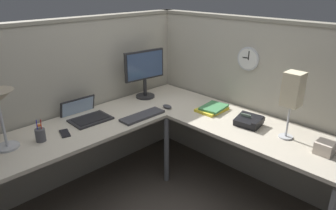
{
  "coord_description": "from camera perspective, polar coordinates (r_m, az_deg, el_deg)",
  "views": [
    {
      "loc": [
        -1.7,
        -1.74,
        1.87
      ],
      "look_at": [
        0.19,
        0.17,
        0.81
      ],
      "focal_mm": 33.3,
      "sensor_mm": 36.0,
      "label": 1
    }
  ],
  "objects": [
    {
      "name": "book_stack",
      "position": [
        2.99,
        8.17,
        -0.63
      ],
      "size": [
        0.3,
        0.23,
        0.04
      ],
      "color": "yellow",
      "rests_on": "desk"
    },
    {
      "name": "tissue_box",
      "position": [
        2.49,
        26.77,
        -7.01
      ],
      "size": [
        0.12,
        0.12,
        0.09
      ],
      "primitive_type": "cube",
      "color": "beige",
      "rests_on": "desk"
    },
    {
      "name": "keyboard",
      "position": [
        2.83,
        -4.69,
        -1.98
      ],
      "size": [
        0.43,
        0.14,
        0.02
      ],
      "primitive_type": "cube",
      "rotation": [
        0.0,
        0.0,
        -0.01
      ],
      "color": "#38383D",
      "rests_on": "desk"
    },
    {
      "name": "laptop",
      "position": [
        2.91,
        -14.96,
        -1.72
      ],
      "size": [
        0.35,
        0.39,
        0.22
      ],
      "color": "#232326",
      "rests_on": "desk"
    },
    {
      "name": "office_phone",
      "position": [
        2.74,
        14.68,
        -2.93
      ],
      "size": [
        0.21,
        0.22,
        0.11
      ],
      "color": "black",
      "rests_on": "desk"
    },
    {
      "name": "cubicle_wall_back",
      "position": [
        3.12,
        -16.49,
        0.5
      ],
      "size": [
        2.57,
        0.12,
        1.58
      ],
      "color": "#A8A393",
      "rests_on": "ground"
    },
    {
      "name": "wall_clock",
      "position": [
        3.0,
        14.51,
        8.19
      ],
      "size": [
        0.04,
        0.22,
        0.22
      ],
      "color": "#B7BABF"
    },
    {
      "name": "cell_phone",
      "position": [
        2.65,
        -18.37,
        -4.93
      ],
      "size": [
        0.11,
        0.16,
        0.01
      ],
      "primitive_type": "cube",
      "rotation": [
        0.0,
        0.0,
        -0.29
      ],
      "color": "black",
      "rests_on": "desk"
    },
    {
      "name": "cubicle_wall_right",
      "position": [
        3.16,
        14.48,
        0.92
      ],
      "size": [
        0.12,
        2.37,
        1.58
      ],
      "color": "#A8A393",
      "rests_on": "ground"
    },
    {
      "name": "desk",
      "position": [
        2.61,
        -1.89,
        -6.72
      ],
      "size": [
        2.35,
        2.15,
        0.73
      ],
      "color": "beige",
      "rests_on": "ground"
    },
    {
      "name": "monitor",
      "position": [
        3.23,
        -4.3,
        6.34
      ],
      "size": [
        0.46,
        0.2,
        0.5
      ],
      "color": "#232326",
      "rests_on": "desk"
    },
    {
      "name": "desk_lamp_paper",
      "position": [
        2.49,
        21.86,
        2.33
      ],
      "size": [
        0.13,
        0.13,
        0.53
      ],
      "color": "#B7BABF",
      "rests_on": "desk"
    },
    {
      "name": "ground_plane",
      "position": [
        3.07,
        -0.3,
        -15.93
      ],
      "size": [
        6.8,
        6.8,
        0.0
      ],
      "primitive_type": "plane",
      "color": "#4C443D"
    },
    {
      "name": "computer_mouse",
      "position": [
        3.01,
        -0.16,
        -0.28
      ],
      "size": [
        0.06,
        0.1,
        0.03
      ],
      "primitive_type": "ellipsoid",
      "color": "#38383D",
      "rests_on": "desk"
    },
    {
      "name": "pen_cup",
      "position": [
        2.58,
        -22.32,
        -5.06
      ],
      "size": [
        0.08,
        0.08,
        0.18
      ],
      "color": "#4C4C51",
      "rests_on": "desk"
    }
  ]
}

